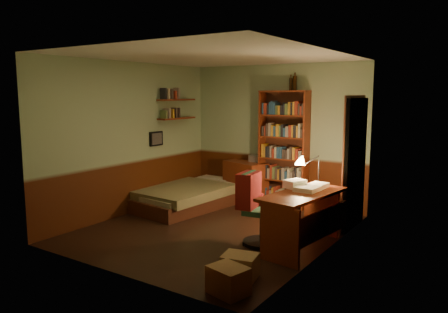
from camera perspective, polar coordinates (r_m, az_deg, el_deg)
The scene contains 24 objects.
floor at distance 6.80m, azimuth -1.18°, elevation -9.55°, with size 3.50×4.00×0.02m, color black.
ceiling at distance 6.50m, azimuth -1.25°, elevation 13.03°, with size 3.50×4.00×0.02m, color silver.
wall_back at distance 8.24m, azimuth 6.79°, elevation 2.83°, with size 3.50×0.02×2.60m, color #8DA77F.
wall_left at distance 7.66m, azimuth -12.11°, elevation 2.30°, with size 0.02×4.00×2.60m, color #8DA77F.
wall_right at distance 5.71m, azimuth 13.45°, elevation 0.30°, with size 0.02×4.00×2.60m, color #8DA77F.
wall_front at distance 5.02m, azimuth -14.43°, elevation -0.80°, with size 3.50×0.02×2.60m, color #8DA77F.
doorway at distance 6.99m, azimuth 16.76°, elevation -0.90°, with size 0.06×0.90×2.00m, color black.
door_trim at distance 7.00m, azimuth 16.48°, elevation -0.88°, with size 0.02×0.98×2.08m, color #442014.
bed at distance 8.12m, azimuth -4.32°, elevation -4.16°, with size 1.18×2.20×0.65m, color olive.
dresser at distance 8.41m, azimuth 2.80°, elevation -3.31°, with size 0.87×0.44×0.77m, color maroon.
mini_stereo at distance 8.36m, azimuth 4.16°, elevation -0.26°, with size 0.23×0.18×0.12m, color #B2B2B7.
bookshelf at distance 8.02m, azimuth 7.77°, elevation 0.95°, with size 0.91×0.28×2.12m, color maroon.
bottle_left at distance 8.03m, azimuth 8.72°, elevation 9.32°, with size 0.06×0.06×0.22m, color black.
bottle_right at distance 7.99m, azimuth 9.23°, elevation 9.43°, with size 0.07×0.07×0.26m, color black.
desk at distance 6.01m, azimuth 10.23°, elevation -8.21°, with size 0.59×1.42×0.76m, color maroon.
paper_stack at distance 6.19m, azimuth 9.23°, elevation -3.53°, with size 0.21×0.28×0.11m, color silver.
desk_lamp at distance 6.50m, azimuth 12.29°, elevation -1.26°, with size 0.15×0.15×0.51m, color black.
office_chair at distance 6.02m, azimuth 4.99°, elevation -6.99°, with size 0.49×0.43×0.98m, color #316545.
red_jacket at distance 6.07m, azimuth 5.75°, elevation 0.20°, with size 0.23×0.41×0.49m, color maroon.
wall_shelf_lower at distance 8.36m, azimuth -6.18°, elevation 4.98°, with size 0.20×0.90×0.03m, color maroon.
wall_shelf_upper at distance 8.35m, azimuth -6.22°, elevation 7.38°, with size 0.20×0.90×0.03m, color maroon.
framed_picture at distance 8.06m, azimuth -8.85°, elevation 2.32°, with size 0.04×0.32×0.26m, color black.
cardboard_box_a at distance 4.70m, azimuth 0.58°, elevation -15.86°, with size 0.39×0.31×0.29m, color #A58457.
cardboard_box_b at distance 5.07m, azimuth 2.11°, elevation -14.13°, with size 0.38×0.31×0.27m, color #A58457.
Camera 1 is at (3.70, -5.32, 2.06)m, focal length 35.00 mm.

